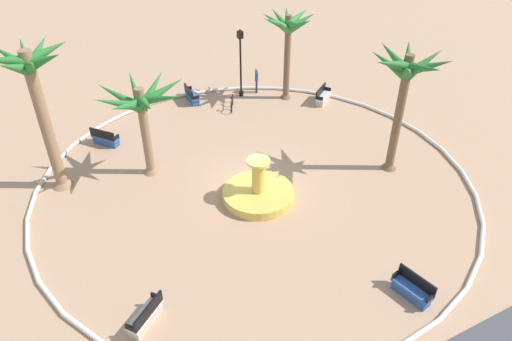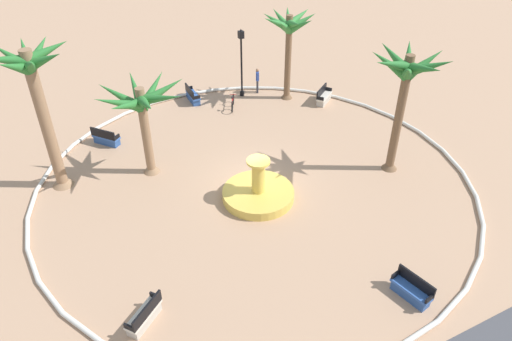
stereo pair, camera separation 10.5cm
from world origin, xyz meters
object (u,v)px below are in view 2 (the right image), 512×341
at_px(palm_tree_far_side, 142,106).
at_px(bench_north, 193,96).
at_px(bench_west, 145,316).
at_px(person_cyclist_helmet, 257,79).
at_px(lamppost, 241,58).
at_px(fountain, 258,193).
at_px(bench_southeast, 411,291).
at_px(palm_tree_mid_plaza, 36,88).
at_px(palm_tree_by_curb, 289,30).
at_px(bench_southwest, 324,97).
at_px(bench_east, 106,139).
at_px(palm_tree_near_fountain, 406,79).
at_px(bicycle_red_frame, 233,103).

height_order(palm_tree_far_side, bench_north, palm_tree_far_side).
relative_size(bench_west, person_cyclist_helmet, 0.92).
xyz_separation_m(palm_tree_far_side, lamppost, (-7.87, -5.80, -1.19)).
height_order(palm_tree_far_side, bench_west, palm_tree_far_side).
bearing_deg(fountain, bench_southeast, 106.95).
bearing_deg(lamppost, palm_tree_mid_plaza, 22.03).
xyz_separation_m(palm_tree_by_curb, bench_southeast, (4.00, 16.42, -4.14)).
distance_m(fountain, bench_north, 10.86).
height_order(bench_west, bench_southwest, same).
relative_size(palm_tree_mid_plaza, bench_southeast, 4.33).
xyz_separation_m(fountain, palm_tree_far_side, (3.90, -4.37, 3.49)).
relative_size(palm_tree_mid_plaza, bench_southwest, 4.56).
xyz_separation_m(palm_tree_mid_plaza, palm_tree_far_side, (-4.22, 0.91, -1.43)).
bearing_deg(bench_east, palm_tree_by_curb, -177.94).
height_order(palm_tree_near_fountain, bench_southwest, palm_tree_near_fountain).
bearing_deg(palm_tree_far_side, bench_southeast, 117.24).
xyz_separation_m(palm_tree_near_fountain, bench_west, (13.95, 3.67, -4.67)).
bearing_deg(person_cyclist_helmet, palm_tree_near_fountain, 100.68).
xyz_separation_m(palm_tree_by_curb, bench_east, (11.75, 0.42, -4.14)).
height_order(palm_tree_near_fountain, bench_east, palm_tree_near_fountain).
bearing_deg(bench_east, palm_tree_far_side, 111.04).
bearing_deg(bench_north, bench_southwest, 152.45).
xyz_separation_m(palm_tree_by_curb, bench_north, (5.63, -2.28, -4.14)).
bearing_deg(palm_tree_mid_plaza, bench_southwest, -174.20).
bearing_deg(fountain, bench_southwest, -139.85).
xyz_separation_m(bench_north, lamppost, (-3.19, 0.66, 2.27)).
height_order(bench_west, bench_southeast, same).
bearing_deg(bench_east, bench_west, 83.46).
xyz_separation_m(bench_west, bench_southeast, (-9.20, 3.33, 0.00)).
relative_size(palm_tree_by_curb, lamppost, 1.27).
bearing_deg(fountain, palm_tree_by_curb, -126.82).
distance_m(bench_east, bicycle_red_frame, 8.06).
height_order(palm_tree_mid_plaza, bench_southwest, palm_tree_mid_plaza).
bearing_deg(bench_east, palm_tree_near_fountain, 144.27).
height_order(palm_tree_mid_plaza, bench_north, palm_tree_mid_plaza).
distance_m(palm_tree_mid_plaza, bench_west, 11.04).
bearing_deg(bicycle_red_frame, bench_west, 54.61).
relative_size(fountain, person_cyclist_helmet, 2.01).
bearing_deg(palm_tree_near_fountain, palm_tree_by_curb, -85.47).
height_order(bench_east, bench_west, same).
bearing_deg(bench_west, person_cyclist_helmet, -129.03).
bearing_deg(fountain, lamppost, -111.31).
bearing_deg(bench_southwest, palm_tree_by_curb, -41.37).
bearing_deg(lamppost, bench_east, 12.38).
bearing_deg(palm_tree_far_side, person_cyclist_helmet, -147.38).
relative_size(palm_tree_far_side, bench_east, 3.19).
bearing_deg(bench_west, bench_north, -116.24).
relative_size(palm_tree_near_fountain, bench_southwest, 4.06).
bearing_deg(bench_southwest, bench_west, 37.36).
relative_size(palm_tree_far_side, bench_southeast, 2.97).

